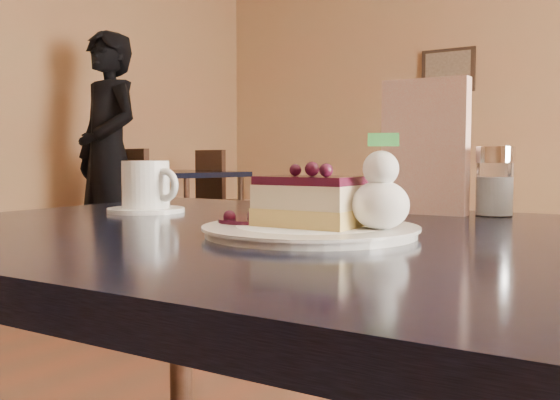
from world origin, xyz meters
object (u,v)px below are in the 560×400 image
Objects in this scene: cheesecake_slice at (311,202)px; bg_table_far_left at (176,255)px; main_table at (329,292)px; patron at (108,155)px; coffee_set at (147,189)px; dessert_plate at (310,231)px.

bg_table_far_left is (-3.27, 3.16, -0.78)m from cheesecake_slice.
main_table is 4.09m from patron.
coffee_set is at bearing 161.52° from cheesecake_slice.
patron is at bearing 143.07° from dessert_plate.
dessert_plate is 0.14× the size of bg_table_far_left.
bg_table_far_left is (-2.84, 3.04, -0.78)m from coffee_set.
main_table is at bearing -8.89° from coffee_set.
patron is (-3.29, 2.47, 0.07)m from cheesecake_slice.
patron is (-3.29, 2.47, 0.11)m from dessert_plate.
cheesecake_slice is (0.00, -0.05, 0.13)m from main_table.
dessert_plate is at bearing -90.00° from main_table.
main_table is 0.44m from coffee_set.
bg_table_far_left is at bearing 133.22° from cheesecake_slice.
main_table is at bearing -27.74° from bg_table_far_left.
coffee_set is at bearing -26.45° from patron.
cheesecake_slice reaches higher than bg_table_far_left.
main_table is at bearing 92.69° from dessert_plate.
coffee_set is at bearing 168.42° from main_table.
dessert_plate is 1.82× the size of coffee_set.
main_table is at bearing -23.42° from patron.
cheesecake_slice is (0.00, -0.00, 0.04)m from dessert_plate.
bg_table_far_left is at bearing 133.69° from main_table.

